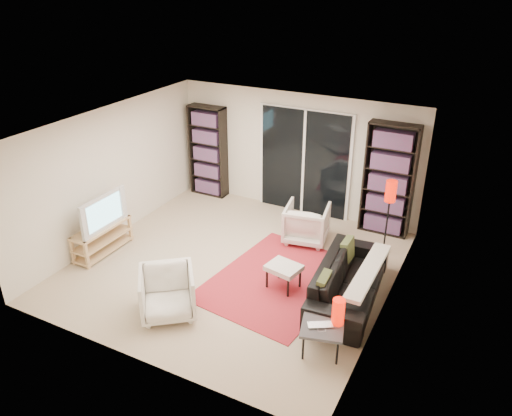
# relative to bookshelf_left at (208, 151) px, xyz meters

# --- Properties ---
(floor) EXTENTS (5.00, 5.00, 0.00)m
(floor) POSITION_rel_bookshelf_left_xyz_m (1.95, -2.33, -0.98)
(floor) COLOR #BEB090
(floor) RESTS_ON ground
(wall_back) EXTENTS (5.00, 0.02, 2.40)m
(wall_back) POSITION_rel_bookshelf_left_xyz_m (1.95, 0.17, 0.22)
(wall_back) COLOR silver
(wall_back) RESTS_ON ground
(wall_front) EXTENTS (5.00, 0.02, 2.40)m
(wall_front) POSITION_rel_bookshelf_left_xyz_m (1.95, -4.83, 0.22)
(wall_front) COLOR silver
(wall_front) RESTS_ON ground
(wall_left) EXTENTS (0.02, 5.00, 2.40)m
(wall_left) POSITION_rel_bookshelf_left_xyz_m (-0.55, -2.33, 0.22)
(wall_left) COLOR silver
(wall_left) RESTS_ON ground
(wall_right) EXTENTS (0.02, 5.00, 2.40)m
(wall_right) POSITION_rel_bookshelf_left_xyz_m (4.45, -2.33, 0.22)
(wall_right) COLOR silver
(wall_right) RESTS_ON ground
(ceiling) EXTENTS (5.00, 5.00, 0.02)m
(ceiling) POSITION_rel_bookshelf_left_xyz_m (1.95, -2.33, 1.42)
(ceiling) COLOR white
(ceiling) RESTS_ON wall_back
(sliding_door) EXTENTS (1.92, 0.08, 2.16)m
(sliding_door) POSITION_rel_bookshelf_left_xyz_m (2.15, 0.13, 0.07)
(sliding_door) COLOR white
(sliding_door) RESTS_ON ground
(bookshelf_left) EXTENTS (0.80, 0.30, 1.95)m
(bookshelf_left) POSITION_rel_bookshelf_left_xyz_m (0.00, 0.00, 0.00)
(bookshelf_left) COLOR black
(bookshelf_left) RESTS_ON ground
(bookshelf_right) EXTENTS (0.90, 0.30, 2.10)m
(bookshelf_right) POSITION_rel_bookshelf_left_xyz_m (3.85, -0.00, 0.07)
(bookshelf_right) COLOR black
(bookshelf_right) RESTS_ON ground
(tv_stand) EXTENTS (0.37, 1.16, 0.50)m
(tv_stand) POSITION_rel_bookshelf_left_xyz_m (-0.31, -2.99, -0.71)
(tv_stand) COLOR #E6C383
(tv_stand) RESTS_ON floor
(tv) EXTENTS (0.14, 1.05, 0.60)m
(tv) POSITION_rel_bookshelf_left_xyz_m (-0.29, -2.99, -0.17)
(tv) COLOR black
(tv) RESTS_ON tv_stand
(rug) EXTENTS (2.14, 2.71, 0.01)m
(rug) POSITION_rel_bookshelf_left_xyz_m (2.79, -2.39, -0.97)
(rug) COLOR #B3252F
(rug) RESTS_ON floor
(sofa) EXTENTS (1.01, 2.20, 0.63)m
(sofa) POSITION_rel_bookshelf_left_xyz_m (3.92, -2.34, -0.66)
(sofa) COLOR black
(sofa) RESTS_ON floor
(armchair_back) EXTENTS (0.88, 0.89, 0.70)m
(armchair_back) POSITION_rel_bookshelf_left_xyz_m (2.69, -0.98, -0.62)
(armchair_back) COLOR silver
(armchair_back) RESTS_ON floor
(armchair_front) EXTENTS (1.07, 1.08, 0.71)m
(armchair_front) POSITION_rel_bookshelf_left_xyz_m (1.74, -3.88, -0.62)
(armchair_front) COLOR silver
(armchair_front) RESTS_ON floor
(ottoman) EXTENTS (0.57, 0.49, 0.40)m
(ottoman) POSITION_rel_bookshelf_left_xyz_m (2.94, -2.54, -0.63)
(ottoman) COLOR silver
(ottoman) RESTS_ON floor
(side_table) EXTENTS (0.66, 0.66, 0.40)m
(side_table) POSITION_rel_bookshelf_left_xyz_m (3.97, -3.60, -0.62)
(side_table) COLOR #3F3F43
(side_table) RESTS_ON floor
(laptop) EXTENTS (0.38, 0.34, 0.03)m
(laptop) POSITION_rel_bookshelf_left_xyz_m (3.96, -3.66, -0.56)
(laptop) COLOR silver
(laptop) RESTS_ON side_table
(table_lamp) EXTENTS (0.16, 0.16, 0.36)m
(table_lamp) POSITION_rel_bookshelf_left_xyz_m (4.11, -3.46, -0.39)
(table_lamp) COLOR red
(table_lamp) RESTS_ON side_table
(floor_lamp) EXTENTS (0.20, 0.20, 1.35)m
(floor_lamp) POSITION_rel_bookshelf_left_xyz_m (4.06, -0.75, 0.05)
(floor_lamp) COLOR black
(floor_lamp) RESTS_ON floor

